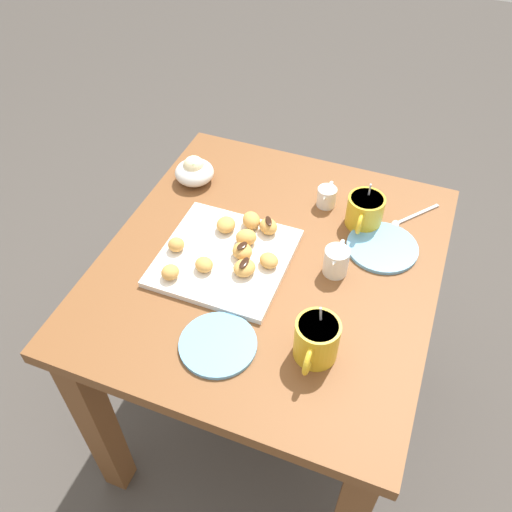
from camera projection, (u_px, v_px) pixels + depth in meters
name	position (u px, v px, depth m)	size (l,w,h in m)	color
ground_plane	(266.00, 407.00, 1.88)	(8.00, 8.00, 0.00)	#423D38
dining_table	(269.00, 299.00, 1.45)	(0.89, 0.81, 0.74)	brown
pastry_plate_square	(225.00, 257.00, 1.34)	(0.31, 0.31, 0.02)	silver
coffee_mug_mustard_left	(365.00, 210.00, 1.40)	(0.13, 0.10, 0.13)	gold
coffee_mug_mustard_right	(316.00, 339.00, 1.11)	(0.14, 0.09, 0.15)	gold
cream_pitcher_white	(336.00, 260.00, 1.29)	(0.10, 0.06, 0.07)	silver
ice_cream_bowl	(194.00, 171.00, 1.53)	(0.11, 0.11, 0.08)	silver
chocolate_sauce_pitcher	(327.00, 196.00, 1.46)	(0.09, 0.05, 0.06)	silver
saucer_sky_left	(218.00, 344.00, 1.16)	(0.17, 0.17, 0.01)	#66A8DB
saucer_sky_right	(382.00, 247.00, 1.37)	(0.18, 0.18, 0.01)	#66A8DB
loose_spoon_near_saucer	(409.00, 218.00, 1.44)	(0.13, 0.11, 0.01)	silver
beignet_0	(251.00, 220.00, 1.39)	(0.06, 0.04, 0.04)	#D19347
beignet_1	(269.00, 260.00, 1.30)	(0.05, 0.04, 0.03)	#D19347
beignet_2	(242.00, 251.00, 1.32)	(0.05, 0.05, 0.03)	#D19347
chocolate_drizzle_2	(242.00, 246.00, 1.30)	(0.03, 0.02, 0.01)	black
beignet_3	(204.00, 265.00, 1.29)	(0.04, 0.05, 0.03)	#D19347
beignet_4	(246.00, 237.00, 1.35)	(0.05, 0.05, 0.04)	#D19347
beignet_5	(170.00, 272.00, 1.27)	(0.04, 0.04, 0.03)	#D19347
beignet_6	(176.00, 245.00, 1.33)	(0.04, 0.04, 0.03)	#D19347
beignet_7	(226.00, 225.00, 1.38)	(0.05, 0.05, 0.03)	#D19347
beignet_8	(268.00, 227.00, 1.38)	(0.05, 0.04, 0.04)	#D19347
chocolate_drizzle_8	(269.00, 221.00, 1.36)	(0.04, 0.02, 0.01)	black
beignet_9	(244.00, 268.00, 1.28)	(0.06, 0.05, 0.03)	#D19347
chocolate_drizzle_9	(244.00, 263.00, 1.27)	(0.04, 0.02, 0.01)	black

